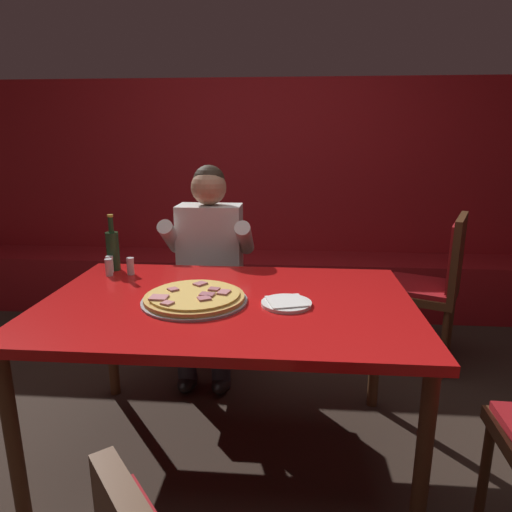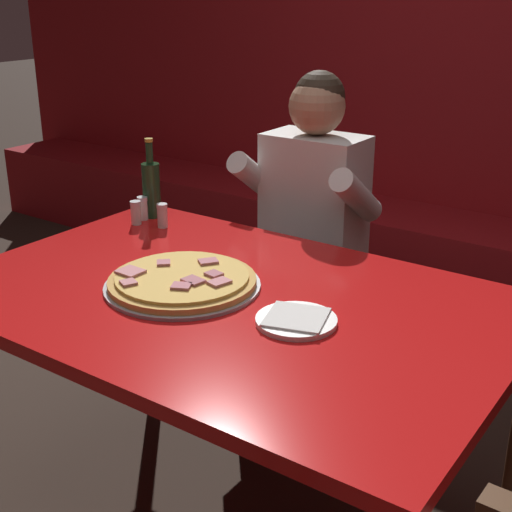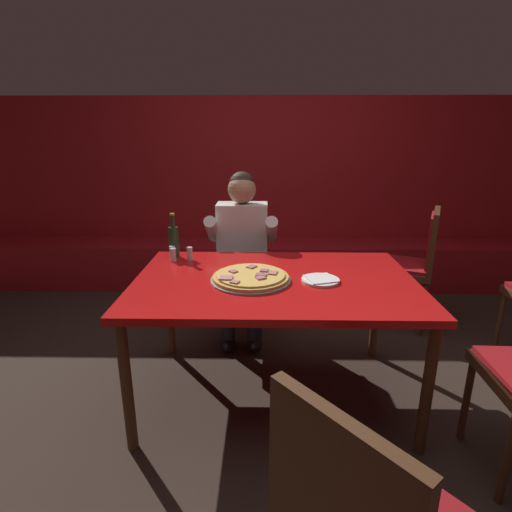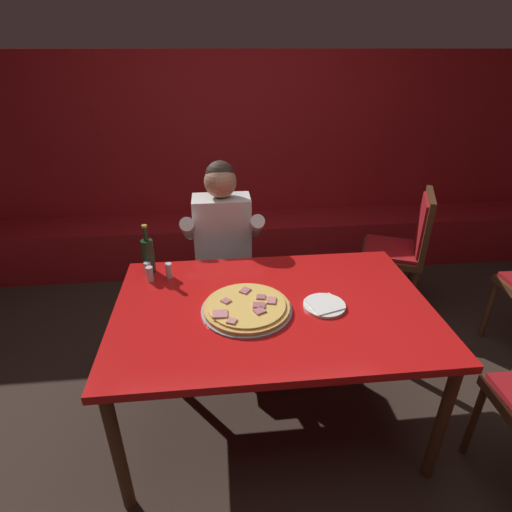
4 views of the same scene
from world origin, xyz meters
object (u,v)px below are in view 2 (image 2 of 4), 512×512
at_px(plate_white_paper, 296,320).
at_px(shaker_oregano, 162,217).
at_px(main_dining_table, 227,316).
at_px(shaker_black_pepper, 136,214).
at_px(diner_seated_blue_shirt, 302,226).
at_px(shaker_red_pepper_flakes, 143,209).
at_px(beer_bottle, 151,188).
at_px(pizza, 182,281).

xyz_separation_m(plate_white_paper, shaker_oregano, (-0.79, 0.37, 0.03)).
xyz_separation_m(main_dining_table, shaker_black_pepper, (-0.64, 0.30, 0.11)).
distance_m(plate_white_paper, diner_seated_blue_shirt, 0.94).
bearing_deg(shaker_oregano, diner_seated_blue_shirt, 54.29).
relative_size(shaker_red_pepper_flakes, shaker_oregano, 1.00).
height_order(main_dining_table, shaker_oregano, shaker_oregano).
bearing_deg(shaker_oregano, beer_bottle, 148.10).
bearing_deg(pizza, beer_bottle, 139.88).
bearing_deg(plate_white_paper, shaker_oregano, 154.77).
bearing_deg(shaker_oregano, plate_white_paper, -25.23).
distance_m(shaker_black_pepper, diner_seated_blue_shirt, 0.63).
relative_size(shaker_red_pepper_flakes, shaker_black_pepper, 1.00).
height_order(shaker_oregano, shaker_black_pepper, same).
bearing_deg(beer_bottle, diner_seated_blue_shirt, 40.50).
bearing_deg(main_dining_table, plate_white_paper, -8.92).
height_order(plate_white_paper, shaker_red_pepper_flakes, shaker_red_pepper_flakes).
xyz_separation_m(plate_white_paper, shaker_black_pepper, (-0.89, 0.34, 0.03)).
bearing_deg(beer_bottle, shaker_red_pepper_flakes, -93.88).
relative_size(main_dining_table, plate_white_paper, 7.51).
relative_size(plate_white_paper, shaker_red_pepper_flakes, 2.44).
xyz_separation_m(shaker_oregano, shaker_black_pepper, (-0.10, -0.03, 0.00)).
height_order(pizza, beer_bottle, beer_bottle).
xyz_separation_m(shaker_black_pepper, diner_seated_blue_shirt, (0.41, 0.47, -0.09)).
bearing_deg(pizza, shaker_red_pepper_flakes, 143.25).
xyz_separation_m(plate_white_paper, beer_bottle, (-0.91, 0.44, 0.10)).
distance_m(pizza, shaker_black_pepper, 0.61).
height_order(plate_white_paper, beer_bottle, beer_bottle).
relative_size(shaker_oregano, shaker_black_pepper, 1.00).
relative_size(shaker_oregano, diner_seated_blue_shirt, 0.07).
xyz_separation_m(beer_bottle, shaker_red_pepper_flakes, (-0.00, -0.05, -0.07)).
bearing_deg(diner_seated_blue_shirt, shaker_red_pepper_flakes, -136.24).
bearing_deg(shaker_black_pepper, plate_white_paper, -21.05).
distance_m(main_dining_table, diner_seated_blue_shirt, 0.80).
distance_m(shaker_red_pepper_flakes, shaker_black_pepper, 0.06).
relative_size(plate_white_paper, shaker_black_pepper, 2.44).
relative_size(pizza, shaker_red_pepper_flakes, 5.20).
relative_size(beer_bottle, shaker_red_pepper_flakes, 3.40).
bearing_deg(beer_bottle, main_dining_table, -31.76).
bearing_deg(main_dining_table, diner_seated_blue_shirt, 106.36).
relative_size(pizza, diner_seated_blue_shirt, 0.35).
relative_size(shaker_red_pepper_flakes, diner_seated_blue_shirt, 0.07).
xyz_separation_m(pizza, shaker_red_pepper_flakes, (-0.52, 0.39, 0.02)).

